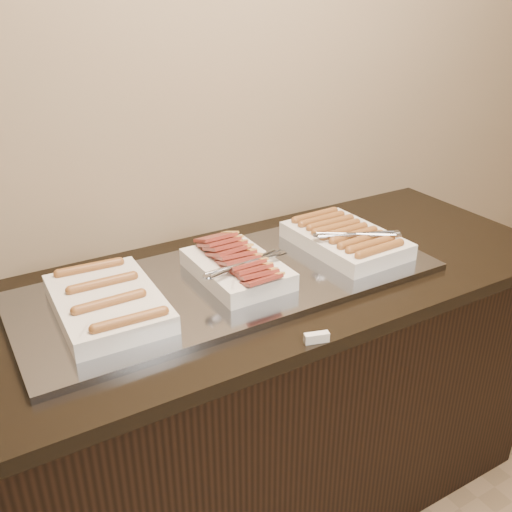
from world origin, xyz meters
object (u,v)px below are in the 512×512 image
Objects in this scene: counter at (240,405)px; dish_right at (346,238)px; dish_left at (107,302)px; dish_center at (237,266)px; warming_tray at (231,281)px.

dish_right is at bearing -0.53° from counter.
dish_left is 0.37m from dish_center.
dish_left is 0.77m from dish_right.
dish_right reaches higher than counter.
dish_right is at bearing -0.09° from dish_center.
dish_center reaches higher than warming_tray.
dish_left is 1.12× the size of dish_center.
dish_center is 0.39m from dish_right.
dish_right is at bearing -0.51° from warming_tray.
dish_center is at bearing -130.64° from counter.
dish_left is at bearing 179.05° from dish_center.
warming_tray is at bearing 180.00° from counter.
dish_left is (-0.36, 0.00, 0.04)m from warming_tray.
dish_left reaches higher than warming_tray.
dish_left is at bearing 180.00° from counter.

